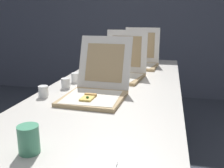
{
  "coord_description": "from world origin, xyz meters",
  "views": [
    {
      "loc": [
        0.36,
        -1.01,
        1.23
      ],
      "look_at": [
        0.02,
        0.48,
        0.82
      ],
      "focal_mm": 40.44,
      "sensor_mm": 36.0,
      "label": 1
    }
  ],
  "objects_px": {
    "pizza_box_middle": "(121,71)",
    "cup_white_near_center": "(66,83)",
    "pizza_box_back": "(139,61)",
    "cup_printed_front": "(29,139)",
    "cup_white_mid": "(75,78)",
    "cup_white_near_left": "(43,91)",
    "table": "(115,92)",
    "pizza_box_front": "(96,89)",
    "cup_white_far": "(100,68)"
  },
  "relations": [
    {
      "from": "table",
      "to": "pizza_box_middle",
      "type": "relative_size",
      "value": 5.78
    },
    {
      "from": "cup_white_far",
      "to": "cup_white_near_center",
      "type": "relative_size",
      "value": 1.0
    },
    {
      "from": "cup_white_near_left",
      "to": "cup_white_near_center",
      "type": "height_order",
      "value": "same"
    },
    {
      "from": "table",
      "to": "cup_printed_front",
      "type": "distance_m",
      "value": 0.96
    },
    {
      "from": "pizza_box_front",
      "to": "cup_white_near_left",
      "type": "relative_size",
      "value": 6.98
    },
    {
      "from": "pizza_box_middle",
      "to": "pizza_box_front",
      "type": "bearing_deg",
      "value": -87.9
    },
    {
      "from": "cup_white_far",
      "to": "cup_printed_front",
      "type": "height_order",
      "value": "cup_printed_front"
    },
    {
      "from": "pizza_box_middle",
      "to": "cup_white_far",
      "type": "relative_size",
      "value": 6.01
    },
    {
      "from": "table",
      "to": "cup_white_far",
      "type": "relative_size",
      "value": 34.72
    },
    {
      "from": "pizza_box_middle",
      "to": "cup_printed_front",
      "type": "xyz_separation_m",
      "value": [
        -0.1,
        -1.19,
        -0.0
      ]
    },
    {
      "from": "table",
      "to": "cup_white_far",
      "type": "height_order",
      "value": "cup_white_far"
    },
    {
      "from": "pizza_box_middle",
      "to": "cup_white_mid",
      "type": "bearing_deg",
      "value": -137.98
    },
    {
      "from": "table",
      "to": "cup_white_far",
      "type": "xyz_separation_m",
      "value": [
        -0.23,
        0.41,
        0.08
      ]
    },
    {
      "from": "cup_white_mid",
      "to": "cup_white_near_center",
      "type": "bearing_deg",
      "value": -91.25
    },
    {
      "from": "cup_white_far",
      "to": "cup_white_near_left",
      "type": "xyz_separation_m",
      "value": [
        -0.14,
        -0.76,
        0.0
      ]
    },
    {
      "from": "pizza_box_back",
      "to": "cup_white_near_center",
      "type": "xyz_separation_m",
      "value": [
        -0.39,
        -0.88,
        -0.02
      ]
    },
    {
      "from": "table",
      "to": "cup_white_mid",
      "type": "distance_m",
      "value": 0.32
    },
    {
      "from": "pizza_box_back",
      "to": "cup_printed_front",
      "type": "distance_m",
      "value": 1.71
    },
    {
      "from": "cup_white_near_left",
      "to": "table",
      "type": "bearing_deg",
      "value": 43.65
    },
    {
      "from": "cup_printed_front",
      "to": "cup_white_far",
      "type": "bearing_deg",
      "value": 95.17
    },
    {
      "from": "cup_printed_front",
      "to": "pizza_box_middle",
      "type": "bearing_deg",
      "value": 85.28
    },
    {
      "from": "cup_white_near_center",
      "to": "pizza_box_front",
      "type": "bearing_deg",
      "value": -30.72
    },
    {
      "from": "table",
      "to": "pizza_box_back",
      "type": "distance_m",
      "value": 0.76
    },
    {
      "from": "pizza_box_back",
      "to": "cup_white_mid",
      "type": "xyz_separation_m",
      "value": [
        -0.39,
        -0.71,
        -0.02
      ]
    },
    {
      "from": "cup_white_far",
      "to": "cup_white_near_left",
      "type": "distance_m",
      "value": 0.77
    },
    {
      "from": "cup_white_far",
      "to": "cup_white_near_left",
      "type": "relative_size",
      "value": 1.0
    },
    {
      "from": "cup_white_mid",
      "to": "cup_white_far",
      "type": "bearing_deg",
      "value": 77.98
    },
    {
      "from": "table",
      "to": "cup_white_mid",
      "type": "bearing_deg",
      "value": 173.52
    },
    {
      "from": "table",
      "to": "cup_printed_front",
      "type": "bearing_deg",
      "value": -96.22
    },
    {
      "from": "pizza_box_back",
      "to": "pizza_box_middle",
      "type": "bearing_deg",
      "value": -95.98
    },
    {
      "from": "table",
      "to": "pizza_box_middle",
      "type": "height_order",
      "value": "pizza_box_middle"
    },
    {
      "from": "cup_white_near_left",
      "to": "pizza_box_middle",
      "type": "bearing_deg",
      "value": 58.7
    },
    {
      "from": "cup_white_near_left",
      "to": "cup_printed_front",
      "type": "relative_size",
      "value": 0.67
    },
    {
      "from": "pizza_box_back",
      "to": "cup_white_mid",
      "type": "height_order",
      "value": "pizza_box_back"
    },
    {
      "from": "cup_white_mid",
      "to": "pizza_box_middle",
      "type": "bearing_deg",
      "value": 34.69
    },
    {
      "from": "cup_white_mid",
      "to": "cup_white_near_left",
      "type": "bearing_deg",
      "value": -98.63
    },
    {
      "from": "pizza_box_middle",
      "to": "cup_white_near_left",
      "type": "relative_size",
      "value": 6.01
    },
    {
      "from": "cup_white_near_left",
      "to": "cup_white_mid",
      "type": "relative_size",
      "value": 1.0
    },
    {
      "from": "cup_white_near_left",
      "to": "cup_printed_front",
      "type": "distance_m",
      "value": 0.66
    },
    {
      "from": "cup_white_mid",
      "to": "cup_printed_front",
      "type": "bearing_deg",
      "value": -78.36
    },
    {
      "from": "table",
      "to": "cup_printed_front",
      "type": "relative_size",
      "value": 23.3
    },
    {
      "from": "pizza_box_front",
      "to": "pizza_box_back",
      "type": "relative_size",
      "value": 1.29
    },
    {
      "from": "cup_printed_front",
      "to": "pizza_box_front",
      "type": "bearing_deg",
      "value": 85.68
    },
    {
      "from": "cup_printed_front",
      "to": "table",
      "type": "bearing_deg",
      "value": 83.78
    },
    {
      "from": "table",
      "to": "cup_white_near_left",
      "type": "distance_m",
      "value": 0.51
    },
    {
      "from": "pizza_box_back",
      "to": "cup_white_mid",
      "type": "distance_m",
      "value": 0.81
    },
    {
      "from": "cup_white_far",
      "to": "cup_printed_front",
      "type": "distance_m",
      "value": 1.36
    },
    {
      "from": "pizza_box_front",
      "to": "pizza_box_back",
      "type": "height_order",
      "value": "pizza_box_back"
    },
    {
      "from": "pizza_box_middle",
      "to": "cup_white_near_center",
      "type": "bearing_deg",
      "value": -121.41
    },
    {
      "from": "pizza_box_middle",
      "to": "table",
      "type": "bearing_deg",
      "value": -81.5
    }
  ]
}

